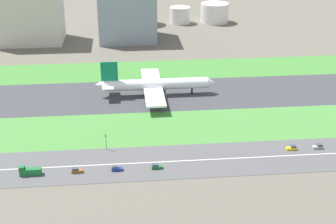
% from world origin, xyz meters
% --- Properties ---
extents(ground_plane, '(800.00, 800.00, 0.00)m').
position_xyz_m(ground_plane, '(0.00, 0.00, 0.00)').
color(ground_plane, '#5B564C').
extents(runway, '(280.00, 46.00, 0.10)m').
position_xyz_m(runway, '(0.00, 0.00, 0.05)').
color(runway, '#38383D').
rests_on(runway, ground_plane).
extents(grass_median_north, '(280.00, 36.00, 0.10)m').
position_xyz_m(grass_median_north, '(0.00, 41.00, 0.05)').
color(grass_median_north, '#3D7A33').
rests_on(grass_median_north, ground_plane).
extents(grass_median_south, '(280.00, 36.00, 0.10)m').
position_xyz_m(grass_median_south, '(0.00, -41.00, 0.05)').
color(grass_median_south, '#427F38').
rests_on(grass_median_south, ground_plane).
extents(highway, '(280.00, 28.00, 0.10)m').
position_xyz_m(highway, '(0.00, -73.00, 0.05)').
color(highway, '#4C4C4F').
rests_on(highway, ground_plane).
extents(highway_centerline, '(266.00, 0.50, 0.01)m').
position_xyz_m(highway_centerline, '(0.00, -73.00, 0.11)').
color(highway_centerline, silver).
rests_on(highway_centerline, highway).
extents(airliner, '(65.00, 56.00, 19.70)m').
position_xyz_m(airliner, '(-6.36, 0.00, 6.23)').
color(airliner, white).
rests_on(airliner, runway).
extents(car_1, '(4.40, 1.80, 2.00)m').
position_xyz_m(car_1, '(-26.56, -78.00, 0.92)').
color(car_1, navy).
rests_on(car_1, highway).
extents(car_3, '(4.40, 1.80, 2.00)m').
position_xyz_m(car_3, '(-42.33, -78.00, 0.92)').
color(car_3, brown).
rests_on(car_3, highway).
extents(car_4, '(4.40, 1.80, 2.00)m').
position_xyz_m(car_4, '(-10.62, -78.00, 0.92)').
color(car_4, '#19662D').
rests_on(car_4, highway).
extents(car_0, '(4.40, 1.80, 2.00)m').
position_xyz_m(car_0, '(60.36, -68.00, 0.92)').
color(car_0, '#99999E').
rests_on(car_0, highway).
extents(truck_0, '(8.40, 2.50, 4.00)m').
position_xyz_m(truck_0, '(-60.39, -78.00, 1.67)').
color(truck_0, '#19662D').
rests_on(truck_0, highway).
extents(car_2, '(4.40, 1.80, 2.00)m').
position_xyz_m(car_2, '(48.66, -68.00, 0.92)').
color(car_2, yellow).
rests_on(car_2, highway).
extents(traffic_light, '(0.36, 0.50, 7.20)m').
position_xyz_m(traffic_light, '(-30.86, -60.01, 4.29)').
color(traffic_light, '#4C4C51').
rests_on(traffic_light, highway).
extents(terminal_building, '(49.59, 35.27, 46.85)m').
position_xyz_m(terminal_building, '(-90.00, 114.00, 23.42)').
color(terminal_building, beige).
rests_on(terminal_building, ground_plane).
extents(hangar_building, '(41.85, 38.26, 38.63)m').
position_xyz_m(hangar_building, '(-17.56, 114.00, 19.32)').
color(hangar_building, gray).
rests_on(hangar_building, ground_plane).
extents(fuel_tank_west, '(23.76, 23.76, 17.86)m').
position_xyz_m(fuel_tank_west, '(-4.88, 159.00, 8.93)').
color(fuel_tank_west, silver).
rests_on(fuel_tank_west, ground_plane).
extents(fuel_tank_centre, '(16.89, 16.89, 13.54)m').
position_xyz_m(fuel_tank_centre, '(27.36, 159.00, 6.77)').
color(fuel_tank_centre, silver).
rests_on(fuel_tank_centre, ground_plane).
extents(fuel_tank_east, '(23.31, 23.31, 16.09)m').
position_xyz_m(fuel_tank_east, '(56.76, 159.00, 8.05)').
color(fuel_tank_east, silver).
rests_on(fuel_tank_east, ground_plane).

